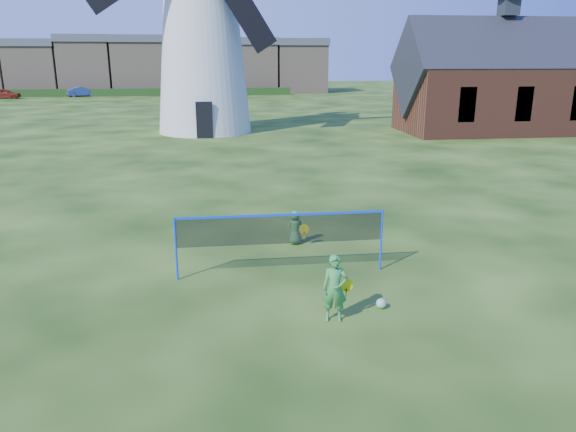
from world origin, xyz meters
The scene contains 11 objects.
ground centered at (0.00, 0.00, 0.00)m, with size 220.00×220.00×0.00m, color black.
windmill centered at (-2.18, 27.50, 6.78)m, with size 14.24×6.45×19.57m.
chapel centered at (18.35, 24.95, 3.31)m, with size 13.92×6.75×11.77m.
badminton_net centered at (0.03, 0.54, 1.14)m, with size 5.05×0.05×1.55m.
player_girl centered at (0.82, -2.01, 0.70)m, with size 0.70×0.42×1.39m.
player_boy centered at (0.71, 2.75, 0.49)m, with size 0.62×0.42×0.97m.
play_ball centered at (1.92, -1.60, 0.11)m, with size 0.22×0.22×0.22m, color green.
terraced_houses centered at (-18.23, 72.00, 3.86)m, with size 67.19×8.40×8.10m.
hedge centered at (-22.00, 66.00, 0.50)m, with size 62.00×0.80×1.00m, color #193814.
car_left centered at (-28.00, 63.08, 0.64)m, with size 1.51×3.76×1.28m, color maroon.
car_right centered at (-19.11, 65.87, 0.64)m, with size 1.36×3.90×1.28m, color navy.
Camera 1 is at (-1.41, -11.83, 5.14)m, focal length 34.03 mm.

